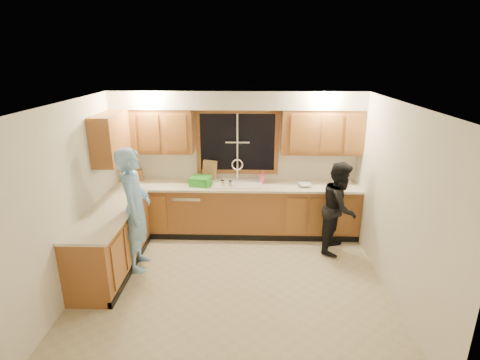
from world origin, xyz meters
The scene contains 26 objects.
floor centered at (0.00, 0.00, 0.00)m, with size 4.20×4.20×0.00m, color #B5AB8B.
ceiling centered at (0.00, 0.00, 2.50)m, with size 4.20×4.20×0.00m, color white.
wall_back centered at (0.00, 1.90, 1.25)m, with size 4.20×4.20×0.00m, color silver.
wall_left centered at (-2.10, 0.00, 1.25)m, with size 3.80×3.80×0.00m, color silver.
wall_right centered at (2.10, 0.00, 1.25)m, with size 3.80×3.80×0.00m, color silver.
base_cabinets_back centered at (0.00, 1.60, 0.44)m, with size 4.20×0.60×0.88m, color #975A2C.
base_cabinets_left centered at (-1.80, 0.35, 0.44)m, with size 0.60×1.90×0.88m, color #975A2C.
countertop_back centered at (0.00, 1.58, 0.90)m, with size 4.20×0.63×0.04m, color #EBE1C6.
countertop_left centered at (-1.79, 0.35, 0.90)m, with size 0.63×1.90×0.04m, color #EBE1C6.
upper_cabinets_left centered at (-1.43, 1.73, 1.83)m, with size 1.35×0.33×0.75m, color #975A2C.
upper_cabinets_right centered at (1.43, 1.73, 1.83)m, with size 1.35×0.33×0.75m, color #975A2C.
upper_cabinets_return centered at (-1.94, 1.12, 1.83)m, with size 0.33×0.90×0.75m, color #975A2C.
soffit centered at (0.00, 1.72, 2.35)m, with size 4.20×0.35×0.30m, color silver.
window_frame centered at (0.00, 1.89, 1.60)m, with size 1.44×0.03×1.14m.
sink centered at (0.00, 1.60, 0.86)m, with size 0.86×0.52×0.57m.
dishwasher centered at (-0.85, 1.59, 0.41)m, with size 0.60×0.56×0.82m, color silver.
stove centered at (-1.80, -0.22, 0.45)m, with size 0.58×0.75×0.90m, color silver.
man centered at (-1.43, 0.44, 0.92)m, with size 0.67×0.44×1.84m, color #7DB5ED.
woman centered at (1.66, 1.04, 0.74)m, with size 0.72×0.56×1.49m, color black.
knife_block centered at (-1.74, 1.77, 1.02)m, with size 0.11×0.09×0.19m, color #9C602B.
cutting_board centered at (-0.49, 1.82, 1.10)m, with size 0.27×0.02×0.36m, color tan.
dish_crate centered at (-0.62, 1.55, 1.00)m, with size 0.32×0.30×0.15m, color green.
soap_bottle centered at (0.44, 1.72, 1.02)m, with size 0.09×0.09×0.21m, color #F15B85.
bowl centered at (1.16, 1.52, 0.95)m, with size 0.21×0.21×0.05m, color silver.
can_left centered at (-0.24, 1.49, 0.98)m, with size 0.06×0.06×0.11m, color #B9A68E.
can_right centered at (-0.10, 1.43, 0.98)m, with size 0.07×0.07×0.12m, color #B9A68E.
Camera 1 is at (0.23, -4.50, 3.04)m, focal length 28.00 mm.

